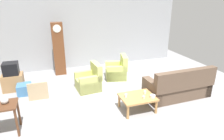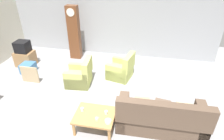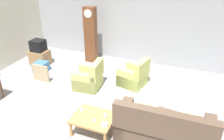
{
  "view_description": "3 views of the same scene",
  "coord_description": "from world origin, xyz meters",
  "px_view_note": "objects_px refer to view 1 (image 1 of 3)",
  "views": [
    {
      "loc": [
        -1.87,
        -5.2,
        3.08
      ],
      "look_at": [
        0.02,
        0.38,
        0.89
      ],
      "focal_mm": 31.92,
      "sensor_mm": 36.0,
      "label": 1
    },
    {
      "loc": [
        1.48,
        -3.99,
        3.71
      ],
      "look_at": [
        0.62,
        0.39,
        1.05
      ],
      "focal_mm": 31.01,
      "sensor_mm": 36.0,
      "label": 2
    },
    {
      "loc": [
        2.27,
        -4.3,
        3.72
      ],
      "look_at": [
        0.26,
        0.84,
        0.88
      ],
      "focal_mm": 35.42,
      "sensor_mm": 36.0,
      "label": 3
    }
  ],
  "objects_px": {
    "armchair_olive_near": "(89,81)",
    "cup_white_porcelain": "(145,92)",
    "tv_stand_cabinet": "(13,82)",
    "armchair_olive_far": "(117,71)",
    "couch_floral": "(178,87)",
    "coffee_table_wood": "(137,98)",
    "tv_crt": "(11,69)",
    "storage_box_blue": "(24,89)",
    "framed_picture_leaning": "(38,91)",
    "glass_dome_cloche": "(4,100)",
    "cup_blue_rimmed": "(126,96)",
    "grandfather_clock": "(59,49)",
    "bowl_white_stacked": "(153,96)",
    "cup_cream_tall": "(144,97)"
  },
  "relations": [
    {
      "from": "armchair_olive_near",
      "to": "cup_white_porcelain",
      "type": "xyz_separation_m",
      "value": [
        1.26,
        -1.68,
        0.18
      ]
    },
    {
      "from": "tv_stand_cabinet",
      "to": "armchair_olive_far",
      "type": "bearing_deg",
      "value": -2.55
    },
    {
      "from": "couch_floral",
      "to": "coffee_table_wood",
      "type": "xyz_separation_m",
      "value": [
        -1.56,
        -0.27,
        0.02
      ]
    },
    {
      "from": "couch_floral",
      "to": "armchair_olive_near",
      "type": "distance_m",
      "value": 2.95
    },
    {
      "from": "tv_crt",
      "to": "storage_box_blue",
      "type": "distance_m",
      "value": 0.85
    },
    {
      "from": "tv_crt",
      "to": "cup_white_porcelain",
      "type": "bearing_deg",
      "value": -33.7
    },
    {
      "from": "framed_picture_leaning",
      "to": "glass_dome_cloche",
      "type": "distance_m",
      "value": 1.65
    },
    {
      "from": "tv_crt",
      "to": "storage_box_blue",
      "type": "height_order",
      "value": "tv_crt"
    },
    {
      "from": "armchair_olive_far",
      "to": "cup_blue_rimmed",
      "type": "distance_m",
      "value": 2.43
    },
    {
      "from": "grandfather_clock",
      "to": "framed_picture_leaning",
      "type": "relative_size",
      "value": 3.56
    },
    {
      "from": "framed_picture_leaning",
      "to": "glass_dome_cloche",
      "type": "bearing_deg",
      "value": -114.75
    },
    {
      "from": "coffee_table_wood",
      "to": "tv_crt",
      "type": "height_order",
      "value": "tv_crt"
    },
    {
      "from": "glass_dome_cloche",
      "to": "cup_blue_rimmed",
      "type": "height_order",
      "value": "glass_dome_cloche"
    },
    {
      "from": "grandfather_clock",
      "to": "bowl_white_stacked",
      "type": "xyz_separation_m",
      "value": [
        2.18,
        -3.78,
        -0.6
      ]
    },
    {
      "from": "glass_dome_cloche",
      "to": "cup_cream_tall",
      "type": "distance_m",
      "value": 3.46
    },
    {
      "from": "armchair_olive_near",
      "to": "grandfather_clock",
      "type": "distance_m",
      "value": 2.15
    },
    {
      "from": "tv_stand_cabinet",
      "to": "cup_blue_rimmed",
      "type": "distance_m",
      "value": 4.05
    },
    {
      "from": "couch_floral",
      "to": "grandfather_clock",
      "type": "distance_m",
      "value": 4.79
    },
    {
      "from": "armchair_olive_far",
      "to": "storage_box_blue",
      "type": "xyz_separation_m",
      "value": [
        -3.39,
        -0.29,
        -0.13
      ]
    },
    {
      "from": "tv_crt",
      "to": "glass_dome_cloche",
      "type": "bearing_deg",
      "value": -86.06
    },
    {
      "from": "coffee_table_wood",
      "to": "grandfather_clock",
      "type": "distance_m",
      "value": 4.08
    },
    {
      "from": "couch_floral",
      "to": "tv_stand_cabinet",
      "type": "height_order",
      "value": "couch_floral"
    },
    {
      "from": "couch_floral",
      "to": "cup_blue_rimmed",
      "type": "distance_m",
      "value": 1.91
    },
    {
      "from": "cup_cream_tall",
      "to": "storage_box_blue",
      "type": "bearing_deg",
      "value": 144.61
    },
    {
      "from": "couch_floral",
      "to": "grandfather_clock",
      "type": "relative_size",
      "value": 0.99
    },
    {
      "from": "coffee_table_wood",
      "to": "tv_stand_cabinet",
      "type": "distance_m",
      "value": 4.34
    },
    {
      "from": "couch_floral",
      "to": "tv_crt",
      "type": "height_order",
      "value": "couch_floral"
    },
    {
      "from": "storage_box_blue",
      "to": "framed_picture_leaning",
      "type": "bearing_deg",
      "value": -52.28
    },
    {
      "from": "storage_box_blue",
      "to": "glass_dome_cloche",
      "type": "relative_size",
      "value": 2.74
    },
    {
      "from": "bowl_white_stacked",
      "to": "tv_stand_cabinet",
      "type": "bearing_deg",
      "value": 144.32
    },
    {
      "from": "armchair_olive_near",
      "to": "cup_cream_tall",
      "type": "distance_m",
      "value": 2.22
    },
    {
      "from": "tv_crt",
      "to": "armchair_olive_near",
      "type": "bearing_deg",
      "value": -18.29
    },
    {
      "from": "coffee_table_wood",
      "to": "storage_box_blue",
      "type": "relative_size",
      "value": 2.04
    },
    {
      "from": "framed_picture_leaning",
      "to": "armchair_olive_far",
      "type": "bearing_deg",
      "value": 16.51
    },
    {
      "from": "framed_picture_leaning",
      "to": "grandfather_clock",
      "type": "bearing_deg",
      "value": 67.22
    },
    {
      "from": "cup_white_porcelain",
      "to": "cup_blue_rimmed",
      "type": "distance_m",
      "value": 0.59
    },
    {
      "from": "cup_blue_rimmed",
      "to": "coffee_table_wood",
      "type": "bearing_deg",
      "value": -10.77
    },
    {
      "from": "cup_blue_rimmed",
      "to": "armchair_olive_far",
      "type": "bearing_deg",
      "value": 75.72
    },
    {
      "from": "armchair_olive_far",
      "to": "storage_box_blue",
      "type": "height_order",
      "value": "armchair_olive_far"
    },
    {
      "from": "couch_floral",
      "to": "armchair_olive_near",
      "type": "relative_size",
      "value": 2.3
    },
    {
      "from": "framed_picture_leaning",
      "to": "bowl_white_stacked",
      "type": "distance_m",
      "value": 3.51
    },
    {
      "from": "framed_picture_leaning",
      "to": "storage_box_blue",
      "type": "xyz_separation_m",
      "value": [
        -0.45,
        0.58,
        -0.12
      ]
    },
    {
      "from": "storage_box_blue",
      "to": "armchair_olive_far",
      "type": "bearing_deg",
      "value": 4.97
    },
    {
      "from": "tv_stand_cabinet",
      "to": "storage_box_blue",
      "type": "xyz_separation_m",
      "value": [
        0.37,
        -0.46,
        -0.11
      ]
    },
    {
      "from": "coffee_table_wood",
      "to": "framed_picture_leaning",
      "type": "xyz_separation_m",
      "value": [
        -2.67,
        1.54,
        -0.09
      ]
    },
    {
      "from": "armchair_olive_far",
      "to": "tv_crt",
      "type": "bearing_deg",
      "value": 177.45
    },
    {
      "from": "glass_dome_cloche",
      "to": "tv_crt",
      "type": "bearing_deg",
      "value": 93.94
    },
    {
      "from": "coffee_table_wood",
      "to": "cup_cream_tall",
      "type": "xyz_separation_m",
      "value": [
        0.1,
        -0.17,
        0.1
      ]
    },
    {
      "from": "couch_floral",
      "to": "bowl_white_stacked",
      "type": "distance_m",
      "value": 1.28
    },
    {
      "from": "framed_picture_leaning",
      "to": "cup_blue_rimmed",
      "type": "height_order",
      "value": "framed_picture_leaning"
    }
  ]
}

